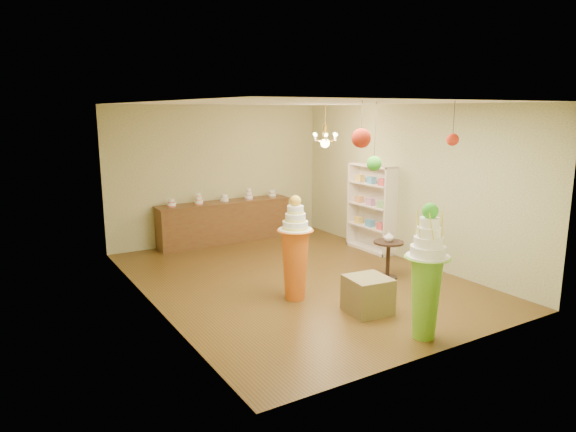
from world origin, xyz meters
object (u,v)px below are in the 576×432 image
pedestal_green (426,281)px  round_table (388,255)px  pedestal_orange (295,256)px  sideboard (225,221)px

pedestal_green → round_table: pedestal_green is taller
pedestal_green → round_table: size_ratio=2.66×
pedestal_green → pedestal_orange: (-0.68, 2.05, -0.08)m
pedestal_green → sideboard: pedestal_green is taller
pedestal_green → pedestal_orange: 2.16m
pedestal_orange → sideboard: pedestal_orange is taller
pedestal_orange → sideboard: 3.82m
pedestal_green → round_table: 2.40m
round_table → pedestal_green: bearing=-120.9°
pedestal_orange → round_table: 1.92m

